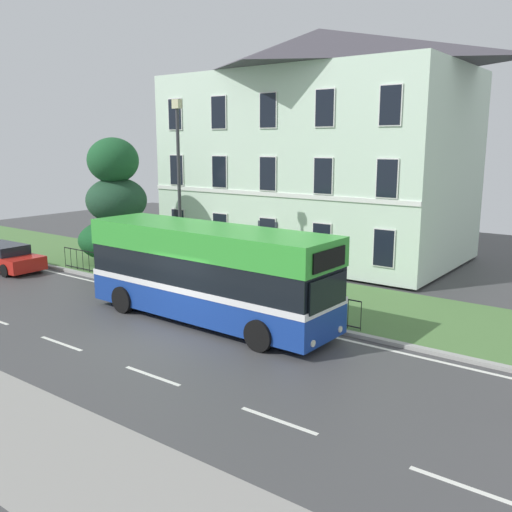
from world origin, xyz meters
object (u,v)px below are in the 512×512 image
Objects in this scene: street_lamp_post at (179,182)px; litter_bin at (128,266)px; georgian_townhouse at (316,144)px; single_decker_bus at (208,272)px; evergreen_tree at (116,211)px; parked_hatchback_00 at (4,257)px.

street_lamp_post reaches higher than litter_bin.
georgian_townhouse is 13.17m from single_decker_bus.
single_decker_bus is 1.25× the size of street_lamp_post.
evergreen_tree is 10.90m from single_decker_bus.
georgian_townhouse is 9.31m from street_lamp_post.
parked_hatchback_00 is (-10.02, -12.06, -5.31)m from georgian_townhouse.
parked_hatchback_00 is 6.69m from litter_bin.
single_decker_bus is 2.22× the size of parked_hatchback_00.
evergreen_tree is 4.38m from litter_bin.
litter_bin is (6.33, 2.16, 0.03)m from parked_hatchback_00.
litter_bin is (-2.54, -0.79, -3.77)m from street_lamp_post.
single_decker_bus is at bearing -75.97° from georgian_townhouse.
evergreen_tree reaches higher than single_decker_bus.
evergreen_tree is 0.65× the size of single_decker_bus.
georgian_townhouse is at bearing 105.28° from single_decker_bus.
single_decker_bus is at bearing -35.62° from street_lamp_post.
litter_bin is at bearing -162.77° from street_lamp_post.
evergreen_tree is at bearing -131.76° from georgian_townhouse.
single_decker_bus is at bearing -1.14° from parked_hatchback_00.
litter_bin is (3.23, -2.16, -2.02)m from evergreen_tree.
street_lamp_post reaches higher than single_decker_bus.
georgian_townhouse is 14.58× the size of litter_bin.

